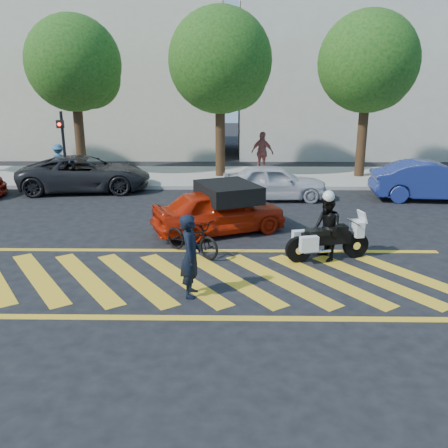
{
  "coord_description": "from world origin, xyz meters",
  "views": [
    {
      "loc": [
        0.51,
        -10.02,
        4.28
      ],
      "look_at": [
        0.34,
        0.88,
        1.05
      ],
      "focal_mm": 38.0,
      "sensor_mm": 36.0,
      "label": 1
    }
  ],
  "objects_px": {
    "parked_mid_right": "(274,182)",
    "officer_moto": "(327,228)",
    "parked_right": "(432,181)",
    "red_convertible": "(220,211)",
    "bicycle": "(192,237)",
    "police_motorcycle": "(327,240)",
    "officer_bike": "(191,256)",
    "parked_mid_left": "(86,174)"
  },
  "relations": [
    {
      "from": "police_motorcycle",
      "to": "red_convertible",
      "type": "xyz_separation_m",
      "value": [
        -2.74,
        2.22,
        0.14
      ]
    },
    {
      "from": "officer_bike",
      "to": "bicycle",
      "type": "relative_size",
      "value": 0.97
    },
    {
      "from": "officer_bike",
      "to": "police_motorcycle",
      "type": "distance_m",
      "value": 3.9
    },
    {
      "from": "police_motorcycle",
      "to": "red_convertible",
      "type": "distance_m",
      "value": 3.53
    },
    {
      "from": "bicycle",
      "to": "parked_right",
      "type": "bearing_deg",
      "value": -14.82
    },
    {
      "from": "parked_mid_left",
      "to": "red_convertible",
      "type": "bearing_deg",
      "value": -141.46
    },
    {
      "from": "officer_bike",
      "to": "parked_mid_left",
      "type": "xyz_separation_m",
      "value": [
        -5.18,
        10.07,
        -0.15
      ]
    },
    {
      "from": "bicycle",
      "to": "parked_mid_right",
      "type": "bearing_deg",
      "value": 16.41
    },
    {
      "from": "police_motorcycle",
      "to": "parked_mid_left",
      "type": "height_order",
      "value": "parked_mid_left"
    },
    {
      "from": "bicycle",
      "to": "red_convertible",
      "type": "height_order",
      "value": "red_convertible"
    },
    {
      "from": "red_convertible",
      "to": "parked_mid_right",
      "type": "bearing_deg",
      "value": -48.35
    },
    {
      "from": "officer_moto",
      "to": "officer_bike",
      "type": "bearing_deg",
      "value": -69.85
    },
    {
      "from": "bicycle",
      "to": "parked_right",
      "type": "distance_m",
      "value": 10.64
    },
    {
      "from": "police_motorcycle",
      "to": "officer_moto",
      "type": "xyz_separation_m",
      "value": [
        -0.02,
        0.01,
        0.3
      ]
    },
    {
      "from": "officer_bike",
      "to": "parked_mid_right",
      "type": "distance_m",
      "value": 9.02
    },
    {
      "from": "bicycle",
      "to": "parked_mid_left",
      "type": "distance_m",
      "value": 9.07
    },
    {
      "from": "red_convertible",
      "to": "parked_mid_right",
      "type": "xyz_separation_m",
      "value": [
        1.99,
        4.3,
        0.01
      ]
    },
    {
      "from": "parked_mid_left",
      "to": "bicycle",
      "type": "bearing_deg",
      "value": -152.86
    },
    {
      "from": "officer_moto",
      "to": "parked_mid_left",
      "type": "height_order",
      "value": "officer_moto"
    },
    {
      "from": "bicycle",
      "to": "officer_moto",
      "type": "distance_m",
      "value": 3.43
    },
    {
      "from": "police_motorcycle",
      "to": "parked_right",
      "type": "xyz_separation_m",
      "value": [
        5.25,
        6.52,
        0.21
      ]
    },
    {
      "from": "bicycle",
      "to": "parked_mid_right",
      "type": "distance_m",
      "value": 6.72
    },
    {
      "from": "parked_mid_right",
      "to": "officer_moto",
      "type": "bearing_deg",
      "value": -175.76
    },
    {
      "from": "parked_right",
      "to": "parked_mid_left",
      "type": "bearing_deg",
      "value": 89.02
    },
    {
      "from": "officer_bike",
      "to": "parked_right",
      "type": "relative_size",
      "value": 0.39
    },
    {
      "from": "red_convertible",
      "to": "parked_mid_left",
      "type": "bearing_deg",
      "value": 21.32
    },
    {
      "from": "officer_moto",
      "to": "red_convertible",
      "type": "xyz_separation_m",
      "value": [
        -2.72,
        2.21,
        -0.15
      ]
    },
    {
      "from": "bicycle",
      "to": "officer_moto",
      "type": "relative_size",
      "value": 1.1
    },
    {
      "from": "officer_moto",
      "to": "parked_mid_right",
      "type": "height_order",
      "value": "officer_moto"
    },
    {
      "from": "officer_moto",
      "to": "red_convertible",
      "type": "bearing_deg",
      "value": -142.77
    },
    {
      "from": "police_motorcycle",
      "to": "officer_moto",
      "type": "relative_size",
      "value": 1.32
    },
    {
      "from": "red_convertible",
      "to": "officer_bike",
      "type": "bearing_deg",
      "value": 150.04
    },
    {
      "from": "police_motorcycle",
      "to": "parked_mid_left",
      "type": "distance_m",
      "value": 11.55
    },
    {
      "from": "bicycle",
      "to": "parked_mid_left",
      "type": "height_order",
      "value": "parked_mid_left"
    },
    {
      "from": "parked_right",
      "to": "parked_mid_right",
      "type": "bearing_deg",
      "value": 94.88
    },
    {
      "from": "bicycle",
      "to": "officer_bike",
      "type": "bearing_deg",
      "value": -136.14
    },
    {
      "from": "red_convertible",
      "to": "parked_mid_left",
      "type": "xyz_separation_m",
      "value": [
        -5.67,
        5.7,
        0.06
      ]
    },
    {
      "from": "parked_mid_right",
      "to": "officer_bike",
      "type": "bearing_deg",
      "value": 161.82
    },
    {
      "from": "bicycle",
      "to": "red_convertible",
      "type": "distance_m",
      "value": 1.99
    },
    {
      "from": "red_convertible",
      "to": "parked_right",
      "type": "height_order",
      "value": "parked_right"
    },
    {
      "from": "officer_bike",
      "to": "police_motorcycle",
      "type": "height_order",
      "value": "officer_bike"
    },
    {
      "from": "parked_mid_right",
      "to": "parked_right",
      "type": "height_order",
      "value": "parked_right"
    }
  ]
}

